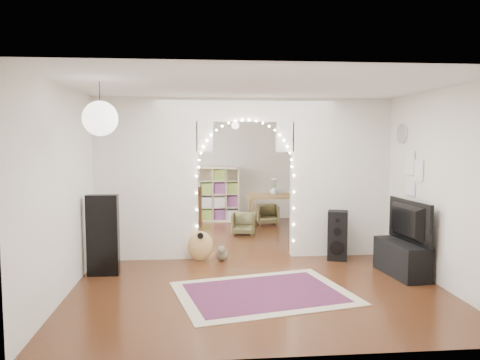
{
  "coord_description": "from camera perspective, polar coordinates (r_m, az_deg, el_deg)",
  "views": [
    {
      "loc": [
        -0.81,
        -7.87,
        2.03
      ],
      "look_at": [
        -0.06,
        0.3,
        1.29
      ],
      "focal_mm": 35.0,
      "sensor_mm": 36.0,
      "label": 1
    }
  ],
  "objects": [
    {
      "name": "fairy_lights",
      "position": [
        7.79,
        0.71,
        1.61
      ],
      "size": [
        1.64,
        0.04,
        1.6
      ],
      "primitive_type": null,
      "color": "#FFEABF",
      "rests_on": "divider_wall"
    },
    {
      "name": "floor_speaker",
      "position": [
        8.0,
        11.81,
        -6.65
      ],
      "size": [
        0.39,
        0.37,
        0.82
      ],
      "rotation": [
        0.0,
        0.0,
        -0.33
      ],
      "color": "black",
      "rests_on": "floor"
    },
    {
      "name": "paper_lantern",
      "position": [
        5.58,
        -16.68,
        7.2
      ],
      "size": [
        0.4,
        0.4,
        0.4
      ],
      "primitive_type": "sphere",
      "color": "white",
      "rests_on": "ceiling"
    },
    {
      "name": "ceiling",
      "position": [
        7.94,
        0.62,
        9.98
      ],
      "size": [
        5.0,
        7.5,
        0.02
      ],
      "primitive_type": "cube",
      "color": "white",
      "rests_on": "wall_back"
    },
    {
      "name": "tabby_cat",
      "position": [
        7.84,
        -2.26,
        -8.94
      ],
      "size": [
        0.22,
        0.45,
        0.3
      ],
      "rotation": [
        0.0,
        0.0,
        -0.09
      ],
      "color": "brown",
      "rests_on": "floor"
    },
    {
      "name": "flower_vase",
      "position": [
        10.56,
        4.13,
        -1.3
      ],
      "size": [
        0.19,
        0.19,
        0.19
      ],
      "primitive_type": "imported",
      "rotation": [
        0.0,
        0.0,
        -0.01
      ],
      "color": "white",
      "rests_on": "dining_table"
    },
    {
      "name": "dining_chair_right",
      "position": [
        11.09,
        3.38,
        -4.2
      ],
      "size": [
        0.51,
        0.52,
        0.47
      ],
      "primitive_type": "imported",
      "rotation": [
        0.0,
        0.0,
        -0.02
      ],
      "color": "brown",
      "rests_on": "floor"
    },
    {
      "name": "wall_clock",
      "position": [
        7.97,
        19.18,
        5.36
      ],
      "size": [
        0.03,
        0.31,
        0.31
      ],
      "primitive_type": "cylinder",
      "rotation": [
        0.0,
        1.57,
        0.0
      ],
      "color": "white",
      "rests_on": "wall_right"
    },
    {
      "name": "dining_chair_left",
      "position": [
        9.91,
        0.42,
        -5.36
      ],
      "size": [
        0.55,
        0.57,
        0.45
      ],
      "primitive_type": "imported",
      "rotation": [
        0.0,
        0.0,
        -0.16
      ],
      "color": "brown",
      "rests_on": "floor"
    },
    {
      "name": "picture_frames",
      "position": [
        7.63,
        20.29,
        0.84
      ],
      "size": [
        0.02,
        0.5,
        0.7
      ],
      "primitive_type": null,
      "color": "white",
      "rests_on": "wall_right"
    },
    {
      "name": "media_console",
      "position": [
        7.41,
        19.12,
        -9.04
      ],
      "size": [
        0.51,
        1.04,
        0.5
      ],
      "primitive_type": "cube",
      "rotation": [
        0.0,
        0.0,
        0.11
      ],
      "color": "black",
      "rests_on": "floor"
    },
    {
      "name": "bookcase",
      "position": [
        11.45,
        -3.35,
        -1.71
      ],
      "size": [
        1.33,
        0.63,
        1.33
      ],
      "primitive_type": "cube",
      "rotation": [
        0.0,
        0.0,
        -0.24
      ],
      "color": "beige",
      "rests_on": "floor"
    },
    {
      "name": "acoustic_guitar",
      "position": [
        7.78,
        -4.86,
        -6.56
      ],
      "size": [
        0.44,
        0.3,
        1.05
      ],
      "rotation": [
        0.0,
        0.0,
        -0.42
      ],
      "color": "#AF8646",
      "rests_on": "floor"
    },
    {
      "name": "wall_left",
      "position": [
        8.07,
        -17.33,
        0.07
      ],
      "size": [
        0.02,
        7.5,
        2.7
      ],
      "primitive_type": "cube",
      "color": "silver",
      "rests_on": "floor"
    },
    {
      "name": "wall_right",
      "position": [
        8.56,
        17.5,
        0.34
      ],
      "size": [
        0.02,
        7.5,
        2.7
      ],
      "primitive_type": "cube",
      "color": "silver",
      "rests_on": "floor"
    },
    {
      "name": "area_rug",
      "position": [
        6.3,
        2.87,
        -13.58
      ],
      "size": [
        2.51,
        2.1,
        0.02
      ],
      "primitive_type": "cube",
      "rotation": [
        0.0,
        0.0,
        0.22
      ],
      "color": "maroon",
      "rests_on": "floor"
    },
    {
      "name": "dining_table",
      "position": [
        10.58,
        4.13,
        -2.2
      ],
      "size": [
        1.21,
        0.82,
        0.76
      ],
      "rotation": [
        0.0,
        0.0,
        -0.01
      ],
      "color": "brown",
      "rests_on": "floor"
    },
    {
      "name": "wall_back",
      "position": [
        11.66,
        -1.28,
        1.79
      ],
      "size": [
        5.0,
        0.02,
        2.7
      ],
      "primitive_type": "cube",
      "color": "silver",
      "rests_on": "floor"
    },
    {
      "name": "tv",
      "position": [
        7.3,
        19.25,
        -4.78
      ],
      "size": [
        0.26,
        1.08,
        0.62
      ],
      "primitive_type": "imported",
      "rotation": [
        0.0,
        0.0,
        1.68
      ],
      "color": "black",
      "rests_on": "media_console"
    },
    {
      "name": "guitar_case",
      "position": [
        7.22,
        -16.37,
        -6.48
      ],
      "size": [
        0.47,
        0.17,
        1.2
      ],
      "primitive_type": "cube",
      "rotation": [
        0.0,
        0.0,
        -0.04
      ],
      "color": "black",
      "rests_on": "floor"
    },
    {
      "name": "wall_front",
      "position": [
        4.25,
        5.79,
        -4.07
      ],
      "size": [
        5.0,
        0.02,
        2.7
      ],
      "primitive_type": "cube",
      "color": "silver",
      "rests_on": "floor"
    },
    {
      "name": "divider_wall",
      "position": [
        7.93,
        0.61,
        0.76
      ],
      "size": [
        5.0,
        0.2,
        2.7
      ],
      "color": "silver",
      "rests_on": "floor"
    },
    {
      "name": "floor",
      "position": [
        8.16,
        0.6,
        -9.26
      ],
      "size": [
        7.5,
        7.5,
        0.0
      ],
      "primitive_type": "plane",
      "color": "black",
      "rests_on": "ground"
    },
    {
      "name": "ceiling_fan",
      "position": [
        9.91,
        -0.58,
        7.27
      ],
      "size": [
        1.1,
        1.1,
        0.3
      ],
      "primitive_type": null,
      "color": "gold",
      "rests_on": "ceiling"
    },
    {
      "name": "window",
      "position": [
        9.82,
        -15.0,
        1.87
      ],
      "size": [
        0.04,
        1.2,
        1.4
      ],
      "primitive_type": "cube",
      "color": "white",
      "rests_on": "wall_left"
    }
  ]
}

